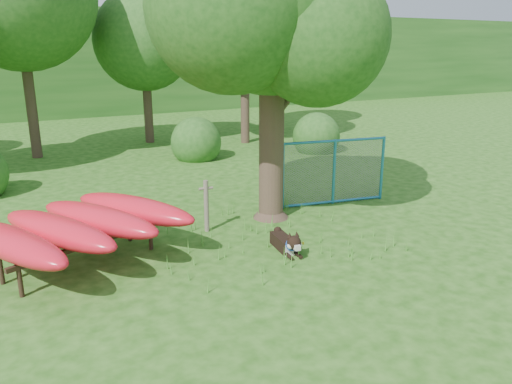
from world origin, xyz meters
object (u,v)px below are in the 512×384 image
husky_dog (287,243)px  fence_section (334,172)px  oak_tree (270,4)px  kayak_rack (79,225)px

husky_dog → fence_section: 3.51m
oak_tree → husky_dog: oak_tree is taller
kayak_rack → oak_tree: bearing=-11.7°
husky_dog → fence_section: fence_section is taller
kayak_rack → husky_dog: bearing=-40.1°
oak_tree → fence_section: (1.98, 0.15, -3.89)m
oak_tree → kayak_rack: (-4.35, -0.72, -3.93)m
kayak_rack → fence_section: fence_section is taller
oak_tree → fence_section: 4.37m
oak_tree → husky_dog: bearing=-110.1°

